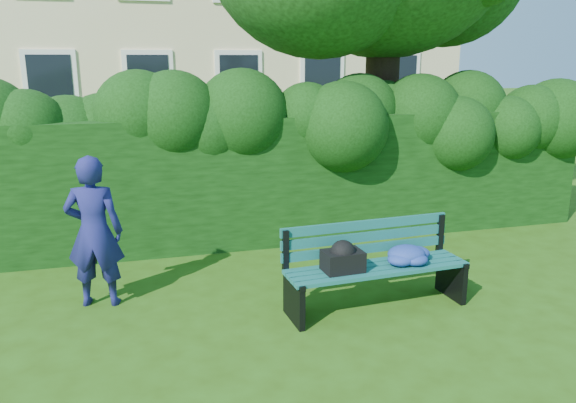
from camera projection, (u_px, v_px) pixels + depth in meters
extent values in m
plane|color=#294A0E|center=(302.00, 298.00, 6.19)|extent=(80.00, 80.00, 0.00)
cube|color=white|center=(51.00, 82.00, 14.09)|extent=(1.30, 0.08, 1.60)
cube|color=black|center=(50.00, 82.00, 14.05)|extent=(1.05, 0.04, 1.35)
cube|color=white|center=(149.00, 81.00, 14.71)|extent=(1.30, 0.08, 1.60)
cube|color=black|center=(149.00, 81.00, 14.68)|extent=(1.05, 0.04, 1.35)
cube|color=white|center=(239.00, 80.00, 15.33)|extent=(1.30, 0.08, 1.60)
cube|color=black|center=(239.00, 80.00, 15.30)|extent=(1.05, 0.04, 1.35)
cube|color=white|center=(322.00, 80.00, 15.96)|extent=(1.30, 0.08, 1.60)
cube|color=black|center=(322.00, 80.00, 15.92)|extent=(1.05, 0.04, 1.35)
cube|color=white|center=(399.00, 79.00, 16.58)|extent=(1.30, 0.08, 1.60)
cube|color=black|center=(399.00, 79.00, 16.54)|extent=(1.05, 0.04, 1.35)
cube|color=black|center=(258.00, 178.00, 8.03)|extent=(10.00, 1.00, 1.80)
cylinder|color=black|center=(382.00, 80.00, 9.17)|extent=(0.55, 0.55, 4.45)
cube|color=#104F53|center=(386.00, 274.00, 5.66)|extent=(1.94, 0.22, 0.04)
cube|color=#104F53|center=(380.00, 270.00, 5.77)|extent=(1.94, 0.22, 0.04)
cube|color=#104F53|center=(375.00, 266.00, 5.88)|extent=(1.94, 0.22, 0.04)
cube|color=#104F53|center=(369.00, 262.00, 5.99)|extent=(1.94, 0.22, 0.04)
cube|color=#104F53|center=(366.00, 248.00, 6.03)|extent=(1.94, 0.15, 0.10)
cube|color=#104F53|center=(366.00, 237.00, 6.01)|extent=(1.94, 0.15, 0.10)
cube|color=#104F53|center=(366.00, 225.00, 5.99)|extent=(1.94, 0.15, 0.10)
cube|color=black|center=(294.00, 300.00, 5.59)|extent=(0.09, 0.50, 0.44)
cube|color=black|center=(285.00, 251.00, 5.72)|extent=(0.06, 0.06, 0.45)
cube|color=black|center=(296.00, 282.00, 5.49)|extent=(0.09, 0.42, 0.05)
cube|color=black|center=(451.00, 278.00, 6.17)|extent=(0.09, 0.50, 0.44)
cube|color=black|center=(440.00, 234.00, 6.30)|extent=(0.06, 0.06, 0.45)
cube|color=black|center=(455.00, 261.00, 6.07)|extent=(0.09, 0.42, 0.05)
cube|color=white|center=(344.00, 272.00, 5.65)|extent=(0.19, 0.14, 0.02)
cube|color=black|center=(343.00, 261.00, 5.67)|extent=(0.41, 0.30, 0.21)
imported|color=navy|center=(94.00, 232.00, 5.84)|extent=(0.65, 0.49, 1.62)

